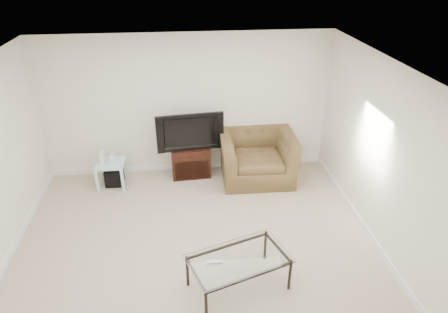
{
  "coord_description": "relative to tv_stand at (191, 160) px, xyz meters",
  "views": [
    {
      "loc": [
        -0.09,
        -4.08,
        3.72
      ],
      "look_at": [
        0.5,
        1.2,
        0.9
      ],
      "focal_mm": 32.0,
      "sensor_mm": 36.0,
      "label": 1
    }
  ],
  "objects": [
    {
      "name": "floor",
      "position": [
        -0.01,
        -2.28,
        -0.28
      ],
      "size": [
        5.0,
        5.0,
        0.0
      ],
      "primitive_type": "plane",
      "color": "tan",
      "rests_on": "ground"
    },
    {
      "name": "ceiling",
      "position": [
        -0.01,
        -2.28,
        2.22
      ],
      "size": [
        5.0,
        5.0,
        0.0
      ],
      "primitive_type": "plane",
      "color": "white",
      "rests_on": "ground"
    },
    {
      "name": "wall_back",
      "position": [
        -0.01,
        0.22,
        0.97
      ],
      "size": [
        5.0,
        0.02,
        2.5
      ],
      "primitive_type": "cube",
      "color": "silver",
      "rests_on": "ground"
    },
    {
      "name": "wall_right",
      "position": [
        2.49,
        -2.28,
        0.97
      ],
      "size": [
        0.02,
        5.0,
        2.5
      ],
      "primitive_type": "cube",
      "color": "silver",
      "rests_on": "ground"
    },
    {
      "name": "plate_back",
      "position": [
        -1.41,
        0.21,
        0.97
      ],
      "size": [
        0.12,
        0.02,
        0.12
      ],
      "primitive_type": "cube",
      "color": "white",
      "rests_on": "wall_back"
    },
    {
      "name": "plate_right_switch",
      "position": [
        2.48,
        -0.68,
        0.97
      ],
      "size": [
        0.02,
        0.09,
        0.13
      ],
      "primitive_type": "cube",
      "color": "white",
      "rests_on": "wall_right"
    },
    {
      "name": "plate_right_outlet",
      "position": [
        2.48,
        -0.98,
        0.02
      ],
      "size": [
        0.02,
        0.08,
        0.12
      ],
      "primitive_type": "cube",
      "color": "white",
      "rests_on": "wall_right"
    },
    {
      "name": "tv_stand",
      "position": [
        0.0,
        0.0,
        0.0
      ],
      "size": [
        0.7,
        0.51,
        0.56
      ],
      "primitive_type": null,
      "rotation": [
        0.0,
        0.0,
        0.06
      ],
      "color": "black",
      "rests_on": "floor"
    },
    {
      "name": "dvd_player",
      "position": [
        0.0,
        -0.04,
        0.19
      ],
      "size": [
        0.38,
        0.28,
        0.05
      ],
      "primitive_type": "cube",
      "rotation": [
        0.0,
        0.0,
        0.06
      ],
      "color": "black",
      "rests_on": "tv_stand"
    },
    {
      "name": "television",
      "position": [
        0.0,
        -0.03,
        0.62
      ],
      "size": [
        1.09,
        0.32,
        0.67
      ],
      "primitive_type": "imported",
      "rotation": [
        0.0,
        0.0,
        0.1
      ],
      "color": "black",
      "rests_on": "tv_stand"
    },
    {
      "name": "side_table",
      "position": [
        -1.37,
        -0.23,
        -0.06
      ],
      "size": [
        0.48,
        0.48,
        0.45
      ],
      "primitive_type": null,
      "rotation": [
        0.0,
        0.0,
        -0.03
      ],
      "color": "#C2E6F2",
      "rests_on": "floor"
    },
    {
      "name": "subwoofer",
      "position": [
        -1.34,
        -0.21,
        -0.12
      ],
      "size": [
        0.3,
        0.3,
        0.29
      ],
      "primitive_type": "cube",
      "rotation": [
        0.0,
        0.0,
        -0.03
      ],
      "color": "black",
      "rests_on": "floor"
    },
    {
      "name": "game_console",
      "position": [
        -1.48,
        -0.25,
        0.27
      ],
      "size": [
        0.06,
        0.15,
        0.21
      ],
      "primitive_type": "cube",
      "rotation": [
        0.0,
        0.0,
        -0.12
      ],
      "color": "white",
      "rests_on": "side_table"
    },
    {
      "name": "game_case",
      "position": [
        -1.31,
        -0.25,
        0.25
      ],
      "size": [
        0.06,
        0.14,
        0.18
      ],
      "primitive_type": "cube",
      "rotation": [
        0.0,
        0.0,
        -0.12
      ],
      "color": "silver",
      "rests_on": "side_table"
    },
    {
      "name": "recliner",
      "position": [
        1.17,
        -0.23,
        0.28
      ],
      "size": [
        1.31,
        0.87,
        1.13
      ],
      "primitive_type": "imported",
      "rotation": [
        0.0,
        0.0,
        -0.02
      ],
      "color": "#4A341A",
      "rests_on": "floor"
    },
    {
      "name": "coffee_table",
      "position": [
        0.47,
        -2.82,
        -0.05
      ],
      "size": [
        1.32,
        1.01,
        0.46
      ],
      "primitive_type": null,
      "rotation": [
        0.0,
        0.0,
        0.33
      ],
      "color": "black",
      "rests_on": "floor"
    },
    {
      "name": "remote",
      "position": [
        0.18,
        -2.86,
        0.19
      ],
      "size": [
        0.18,
        0.06,
        0.02
      ],
      "primitive_type": "cube",
      "rotation": [
        0.0,
        0.0,
        -0.02
      ],
      "color": "#B2B2B7",
      "rests_on": "coffee_table"
    }
  ]
}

